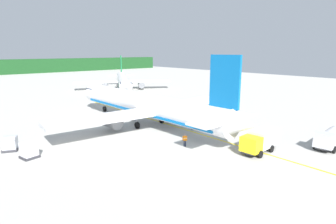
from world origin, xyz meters
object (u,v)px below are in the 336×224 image
(airliner_foreground, at_px, (146,105))
(airliner_mid_apron, at_px, (123,80))
(crew_loader_left, at_px, (185,139))
(service_truck_baggage, at_px, (329,138))
(service_truck_catering, at_px, (221,119))
(cargo_container_near, at_px, (29,150))
(cargo_container_mid, at_px, (10,144))
(crew_marshaller, at_px, (192,123))
(service_truck_fuel, at_px, (261,140))

(airliner_foreground, bearing_deg, airliner_mid_apron, 63.24)
(airliner_mid_apron, height_order, crew_loader_left, airliner_mid_apron)
(service_truck_baggage, relative_size, service_truck_catering, 0.95)
(service_truck_baggage, relative_size, crew_loader_left, 3.56)
(airliner_mid_apron, bearing_deg, cargo_container_near, -132.38)
(service_truck_baggage, xyz_separation_m, cargo_container_near, (-30.35, 21.55, -0.41))
(cargo_container_mid, relative_size, crew_marshaller, 1.30)
(service_truck_baggage, distance_m, crew_marshaller, 18.98)
(service_truck_baggage, height_order, service_truck_catering, service_truck_catering)
(airliner_mid_apron, height_order, crew_marshaller, airliner_mid_apron)
(airliner_foreground, bearing_deg, cargo_container_near, -170.54)
(airliner_mid_apron, distance_m, crew_loader_left, 57.39)
(crew_loader_left, bearing_deg, cargo_container_mid, 143.38)
(airliner_mid_apron, height_order, service_truck_baggage, airliner_mid_apron)
(airliner_mid_apron, bearing_deg, crew_loader_left, -113.68)
(airliner_foreground, xyz_separation_m, cargo_container_near, (-19.40, -3.23, -2.40))
(airliner_mid_apron, height_order, service_truck_catering, airliner_mid_apron)
(service_truck_catering, distance_m, cargo_container_near, 28.27)
(airliner_foreground, relative_size, cargo_container_mid, 18.00)
(crew_marshaller, bearing_deg, service_truck_catering, -27.62)
(airliner_mid_apron, xyz_separation_m, crew_marshaller, (-16.54, -47.49, -2.02))
(service_truck_fuel, xyz_separation_m, service_truck_catering, (5.03, 10.21, -0.08))
(service_truck_baggage, height_order, cargo_container_mid, service_truck_baggage)
(cargo_container_near, relative_size, crew_loader_left, 1.25)
(service_truck_fuel, height_order, crew_loader_left, service_truck_fuel)
(airliner_foreground, relative_size, crew_loader_left, 24.84)
(airliner_foreground, relative_size, service_truck_baggage, 6.97)
(cargo_container_near, height_order, crew_marshaller, cargo_container_near)
(service_truck_catering, bearing_deg, crew_marshaller, 152.38)
(service_truck_catering, height_order, cargo_container_near, service_truck_catering)
(service_truck_baggage, relative_size, cargo_container_near, 2.86)
(cargo_container_mid, xyz_separation_m, crew_marshaller, (24.30, -8.20, 0.15))
(airliner_mid_apron, bearing_deg, crew_marshaller, -109.21)
(cargo_container_mid, bearing_deg, airliner_mid_apron, 43.89)
(service_truck_fuel, relative_size, crew_marshaller, 3.53)
(airliner_foreground, relative_size, service_truck_fuel, 6.64)
(service_truck_catering, relative_size, crew_marshaller, 3.53)
(crew_loader_left, bearing_deg, service_truck_catering, 14.11)
(cargo_container_near, distance_m, cargo_container_mid, 4.37)
(cargo_container_near, xyz_separation_m, crew_loader_left, (16.67, -9.02, 0.00))
(service_truck_catering, bearing_deg, airliner_mid_apron, 76.29)
(airliner_foreground, height_order, service_truck_baggage, airliner_foreground)
(airliner_mid_apron, distance_m, service_truck_baggage, 65.74)
(airliner_foreground, xyz_separation_m, crew_marshaller, (3.76, -7.22, -2.34))
(crew_loader_left, bearing_deg, service_truck_baggage, -42.48)
(cargo_container_mid, distance_m, crew_loader_left, 22.19)
(service_truck_fuel, relative_size, cargo_container_mid, 2.71)
(cargo_container_near, xyz_separation_m, crew_marshaller, (23.16, -3.99, 0.07))
(cargo_container_near, height_order, crew_loader_left, cargo_container_near)
(service_truck_catering, bearing_deg, cargo_container_near, 167.15)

